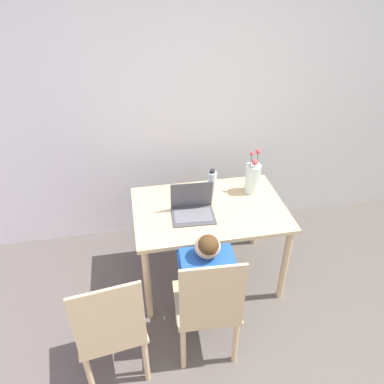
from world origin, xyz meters
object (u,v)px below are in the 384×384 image
Objects in this scene: chair_spare at (111,328)px; water_bottle at (212,184)px; chair_occupied at (208,306)px; laptop at (193,207)px; flower_vase at (253,178)px; person_seated at (205,276)px.

water_bottle is at bearing -139.50° from chair_spare.
chair_spare is at bearing 7.92° from chair_occupied.
chair_occupied is at bearing -89.05° from laptop.
laptop is 1.38× the size of water_bottle.
water_bottle is (0.19, 0.20, 0.05)m from laptop.
laptop is at bearing -133.05° from water_bottle.
flower_vase is at bearing -119.62° from chair_occupied.
flower_vase reaches higher than chair_spare.
chair_occupied is 0.71m from laptop.
chair_spare is at bearing -131.99° from water_bottle.
flower_vase is (0.53, 0.71, 0.24)m from person_seated.
chair_spare is 0.64m from person_seated.
person_seated reaches higher than laptop.
flower_vase is at bearing -0.81° from water_bottle.
flower_vase is (0.51, 0.20, 0.07)m from laptop.
chair_spare is 1.49m from flower_vase.
chair_occupied is at bearing -122.46° from flower_vase.
flower_vase is 0.32m from water_bottle.
chair_spare is 1.26m from water_bottle.
laptop reaches higher than chair_spare.
person_seated reaches higher than chair_occupied.
person_seated is 4.26× the size of water_bottle.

